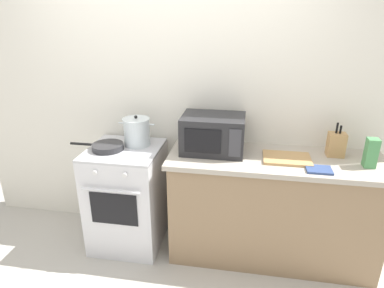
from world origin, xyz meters
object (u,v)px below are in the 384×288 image
at_px(microwave, 213,134).
at_px(oven_mitt, 319,170).
at_px(frying_pan, 107,147).
at_px(knife_block, 336,144).
at_px(cutting_board, 287,158).
at_px(pasta_box, 371,153).
at_px(stove, 127,196).
at_px(stock_pot, 137,132).

height_order(microwave, oven_mitt, microwave).
bearing_deg(frying_pan, knife_block, 5.70).
xyz_separation_m(cutting_board, pasta_box, (0.58, -0.03, 0.10)).
bearing_deg(microwave, cutting_board, -7.60).
bearing_deg(pasta_box, frying_pan, -179.64).
xyz_separation_m(stove, microwave, (0.74, 0.08, 0.61)).
relative_size(stock_pot, microwave, 0.62).
bearing_deg(stove, cutting_board, 0.05).
height_order(stove, cutting_board, cutting_board).
relative_size(pasta_box, oven_mitt, 1.22).
bearing_deg(oven_mitt, knife_block, 60.53).
relative_size(knife_block, pasta_box, 1.25).
relative_size(stove, stock_pot, 2.96).
height_order(stock_pot, microwave, microwave).
xyz_separation_m(cutting_board, knife_block, (0.38, 0.14, 0.09)).
relative_size(stove, frying_pan, 2.00).
bearing_deg(cutting_board, knife_block, 20.22).
xyz_separation_m(microwave, cutting_board, (0.59, -0.08, -0.14)).
bearing_deg(oven_mitt, microwave, 163.35).
height_order(frying_pan, microwave, microwave).
bearing_deg(knife_block, microwave, -176.33).
distance_m(stock_pot, pasta_box, 1.83).
height_order(frying_pan, knife_block, knife_block).
height_order(frying_pan, oven_mitt, frying_pan).
bearing_deg(cutting_board, frying_pan, -178.31).
xyz_separation_m(stock_pot, frying_pan, (-0.21, -0.15, -0.09)).
distance_m(microwave, cutting_board, 0.61).
height_order(frying_pan, cutting_board, frying_pan).
xyz_separation_m(stock_pot, oven_mitt, (1.45, -0.27, -0.11)).
bearing_deg(knife_block, frying_pan, -174.30).
bearing_deg(knife_block, stock_pot, -178.83).
xyz_separation_m(knife_block, pasta_box, (0.20, -0.17, 0.01)).
distance_m(frying_pan, cutting_board, 1.45).
distance_m(stove, oven_mitt, 1.61).
bearing_deg(stove, stock_pot, 51.12).
bearing_deg(stock_pot, microwave, -2.53).
height_order(stock_pot, frying_pan, stock_pot).
relative_size(stove, microwave, 1.84).
xyz_separation_m(frying_pan, oven_mitt, (1.66, -0.12, -0.02)).
relative_size(cutting_board, knife_block, 1.31).
xyz_separation_m(stove, pasta_box, (1.91, -0.03, 0.57)).
relative_size(frying_pan, microwave, 0.92).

